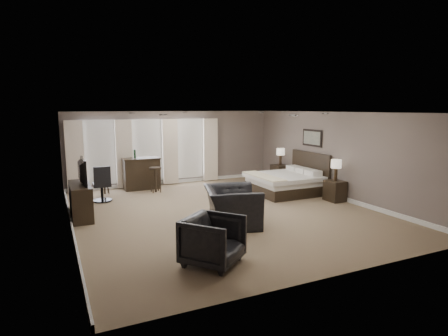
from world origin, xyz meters
name	(u,v)px	position (x,y,z in m)	size (l,w,h in m)	color
room	(224,163)	(0.00, 0.00, 1.30)	(7.60, 8.60, 2.64)	#7D694F
window_bay	(147,152)	(-1.00, 4.11, 1.20)	(5.25, 0.20, 2.30)	silver
bed	(282,174)	(2.58, 1.13, 0.64)	(2.02, 1.92, 1.28)	silver
nightstand_near	(335,191)	(3.47, -0.32, 0.30)	(0.45, 0.55, 0.61)	black
nightstand_far	(280,174)	(3.47, 2.58, 0.33)	(0.50, 0.61, 0.67)	black
lamp_near	(336,170)	(3.47, -0.32, 0.92)	(0.30, 0.30, 0.62)	beige
lamp_far	(281,157)	(3.47, 2.58, 0.97)	(0.30, 0.30, 0.61)	beige
wall_art	(312,138)	(3.70, 1.13, 1.75)	(0.04, 0.96, 0.56)	slate
dresser	(81,201)	(-3.45, 1.03, 0.43)	(0.47, 1.47, 0.85)	black
tv	(79,181)	(-3.45, 1.03, 0.93)	(1.11, 0.64, 0.15)	black
armchair_near	(232,200)	(-0.29, -1.10, 0.60)	(1.37, 0.89, 1.19)	black
armchair_far	(213,238)	(-1.58, -2.96, 0.47)	(0.92, 0.86, 0.94)	black
bar_counter	(141,173)	(-1.31, 3.76, 0.53)	(1.22, 0.64, 1.07)	black
bar_stool_left	(104,183)	(-2.56, 3.49, 0.37)	(0.35, 0.35, 0.73)	black
bar_stool_right	(156,180)	(-1.01, 3.06, 0.41)	(0.39, 0.39, 0.82)	black
desk_chair	(102,183)	(-2.76, 2.51, 0.54)	(0.55, 0.55, 1.07)	black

